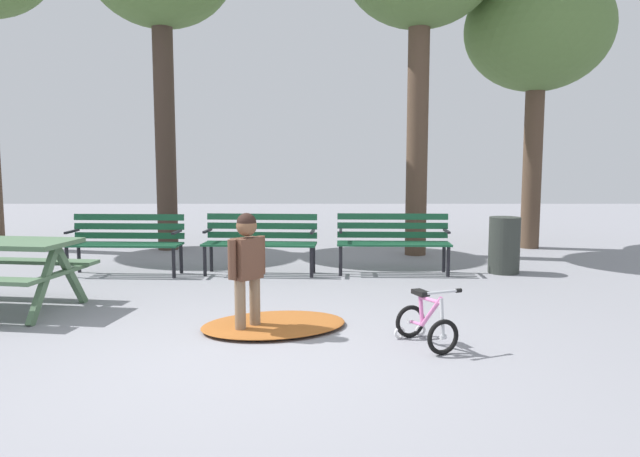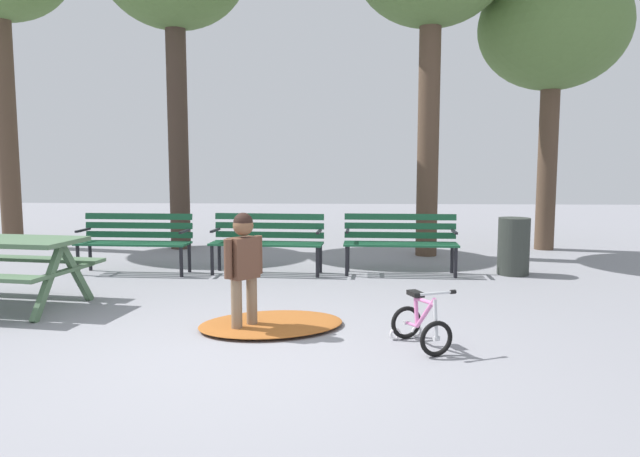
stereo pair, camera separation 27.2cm
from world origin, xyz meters
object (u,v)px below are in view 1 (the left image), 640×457
at_px(park_bench_far_left, 128,239).
at_px(park_bench_right, 395,238).
at_px(trash_bin, 506,245).
at_px(park_bench_left, 262,238).
at_px(kids_bicycle, 427,323).
at_px(child_standing, 249,263).

bearing_deg(park_bench_far_left, park_bench_right, 1.43).
bearing_deg(park_bench_right, park_bench_far_left, -178.57).
bearing_deg(park_bench_far_left, trash_bin, 1.11).
relative_size(park_bench_left, trash_bin, 2.01).
bearing_deg(park_bench_left, kids_bicycle, -62.11).
height_order(park_bench_far_left, trash_bin, park_bench_far_left).
bearing_deg(child_standing, park_bench_far_left, 125.52).
distance_m(park_bench_right, trash_bin, 1.61).
bearing_deg(kids_bicycle, park_bench_left, 117.89).
xyz_separation_m(park_bench_far_left, park_bench_right, (3.80, 0.09, 0.00)).
distance_m(park_bench_right, kids_bicycle, 3.39).
height_order(kids_bicycle, trash_bin, trash_bin).
bearing_deg(kids_bicycle, trash_bin, 62.87).
xyz_separation_m(park_bench_right, kids_bicycle, (-0.13, -3.37, -0.31)).
distance_m(park_bench_left, trash_bin, 3.50).
xyz_separation_m(child_standing, trash_bin, (3.33, 3.02, -0.26)).
relative_size(park_bench_far_left, park_bench_left, 1.00).
height_order(park_bench_left, trash_bin, park_bench_left).
bearing_deg(park_bench_right, kids_bicycle, -92.21).
bearing_deg(trash_bin, park_bench_left, -179.26).
distance_m(park_bench_far_left, park_bench_right, 3.80).
height_order(park_bench_far_left, park_bench_left, same).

